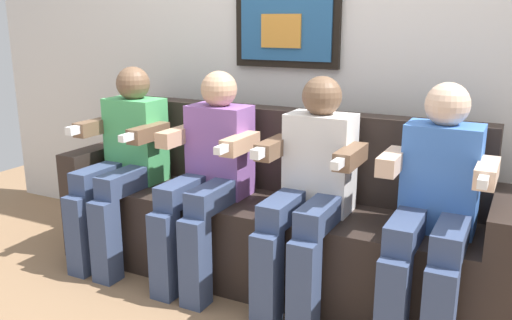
{
  "coord_description": "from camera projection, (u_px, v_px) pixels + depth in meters",
  "views": [
    {
      "loc": [
        1.16,
        -2.11,
        1.37
      ],
      "look_at": [
        0.0,
        0.15,
        0.7
      ],
      "focal_mm": 37.72,
      "sensor_mm": 36.0,
      "label": 1
    }
  ],
  "objects": [
    {
      "name": "ground_plane",
      "position": [
        242.0,
        303.0,
        2.67
      ],
      "size": [
        6.25,
        6.25,
        0.0
      ],
      "primitive_type": "plane",
      "color": "#8C6B4C"
    },
    {
      "name": "back_wall_assembly",
      "position": [
        306.0,
        31.0,
        3.0
      ],
      "size": [
        4.81,
        0.1,
        2.6
      ],
      "color": "silver",
      "rests_on": "ground_plane"
    },
    {
      "name": "couch",
      "position": [
        271.0,
        223.0,
        2.88
      ],
      "size": [
        2.41,
        0.58,
        0.9
      ],
      "color": "#2D231E",
      "rests_on": "ground_plane"
    },
    {
      "name": "person_leftmost",
      "position": [
        123.0,
        158.0,
        3.03
      ],
      "size": [
        0.46,
        0.56,
        1.11
      ],
      "color": "#4CB266",
      "rests_on": "ground_plane"
    },
    {
      "name": "person_left_center",
      "position": [
        208.0,
        171.0,
        2.78
      ],
      "size": [
        0.46,
        0.56,
        1.11
      ],
      "color": "#8C59A5",
      "rests_on": "ground_plane"
    },
    {
      "name": "person_right_center",
      "position": [
        310.0,
        186.0,
        2.53
      ],
      "size": [
        0.46,
        0.56,
        1.11
      ],
      "color": "white",
      "rests_on": "ground_plane"
    },
    {
      "name": "person_rightmost",
      "position": [
        435.0,
        204.0,
        2.28
      ],
      "size": [
        0.46,
        0.56,
        1.11
      ],
      "color": "#3F72CC",
      "rests_on": "ground_plane"
    }
  ]
}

